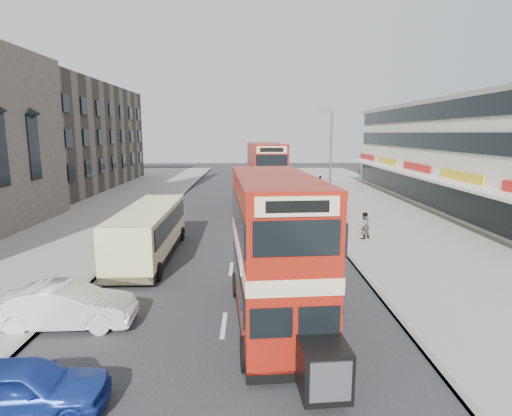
% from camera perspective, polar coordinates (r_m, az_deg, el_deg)
% --- Properties ---
extents(ground, '(160.00, 160.00, 0.00)m').
position_cam_1_polar(ground, '(13.10, -4.96, -19.43)').
color(ground, '#28282B').
rests_on(ground, ground).
extents(road_surface, '(12.00, 90.00, 0.01)m').
position_cam_1_polar(road_surface, '(32.03, -2.50, -1.46)').
color(road_surface, '#28282B').
rests_on(road_surface, ground).
extents(pavement_right, '(12.00, 90.00, 0.15)m').
position_cam_1_polar(pavement_right, '(33.88, 18.24, -1.20)').
color(pavement_right, gray).
rests_on(pavement_right, ground).
extents(pavement_left, '(12.00, 90.00, 0.15)m').
position_cam_1_polar(pavement_left, '(34.50, -22.85, -1.29)').
color(pavement_left, gray).
rests_on(pavement_left, ground).
extents(kerb_left, '(0.20, 90.00, 0.16)m').
position_cam_1_polar(kerb_left, '(32.75, -13.23, -1.33)').
color(kerb_left, gray).
rests_on(kerb_left, ground).
extents(kerb_right, '(0.20, 90.00, 0.16)m').
position_cam_1_polar(kerb_right, '(32.42, 8.34, -1.28)').
color(kerb_right, gray).
rests_on(kerb_right, ground).
extents(brick_terrace, '(14.00, 28.00, 12.00)m').
position_cam_1_polar(brick_terrace, '(54.41, -26.13, 8.68)').
color(brick_terrace, '#66594C').
rests_on(brick_terrace, ground).
extents(commercial_row, '(9.90, 46.20, 9.30)m').
position_cam_1_polar(commercial_row, '(38.46, 28.97, 6.29)').
color(commercial_row, beige).
rests_on(commercial_row, ground).
extents(street_lamp, '(1.00, 0.20, 8.12)m').
position_cam_1_polar(street_lamp, '(29.94, 9.99, 6.82)').
color(street_lamp, slate).
rests_on(street_lamp, ground).
extents(bus_main, '(3.11, 9.02, 4.93)m').
position_cam_1_polar(bus_main, '(14.08, 2.56, -5.77)').
color(bus_main, black).
rests_on(bus_main, ground).
extents(bus_second, '(3.25, 9.89, 5.41)m').
position_cam_1_polar(bus_second, '(35.71, 1.38, 4.38)').
color(bus_second, black).
rests_on(bus_second, ground).
extents(coach, '(2.52, 9.34, 2.47)m').
position_cam_1_polar(coach, '(22.50, -14.34, -3.00)').
color(coach, black).
rests_on(coach, ground).
extents(car_left_near, '(3.98, 1.87, 1.32)m').
position_cam_1_polar(car_left_near, '(11.84, -29.12, -20.57)').
color(car_left_near, '#1C389A').
rests_on(car_left_near, ground).
extents(car_left_front, '(4.54, 1.73, 1.48)m').
position_cam_1_polar(car_left_front, '(15.79, -24.41, -12.04)').
color(car_left_front, white).
rests_on(car_left_front, ground).
extents(car_right_a, '(4.92, 2.52, 1.37)m').
position_cam_1_polar(car_right_a, '(29.63, 5.91, -1.12)').
color(car_right_a, maroon).
rests_on(car_right_a, ground).
extents(car_right_b, '(4.20, 2.20, 1.13)m').
position_cam_1_polar(car_right_b, '(31.23, 7.10, -0.78)').
color(car_right_b, '#C23913').
rests_on(car_right_b, ground).
extents(car_right_c, '(4.35, 1.96, 1.45)m').
position_cam_1_polar(car_right_c, '(43.27, 3.86, 2.55)').
color(car_right_c, '#5B9BB6').
rests_on(car_right_c, ground).
extents(pedestrian_near, '(0.73, 0.65, 1.64)m').
position_cam_1_polar(pedestrian_near, '(26.09, 14.49, -2.30)').
color(pedestrian_near, gray).
rests_on(pedestrian_near, pavement_right).
extents(pedestrian_far, '(1.23, 0.92, 1.94)m').
position_cam_1_polar(pedestrian_far, '(43.96, 8.67, 3.09)').
color(pedestrian_far, gray).
rests_on(pedestrian_far, pavement_right).
extents(cyclist, '(0.59, 1.64, 1.97)m').
position_cam_1_polar(cyclist, '(34.74, 3.40, 0.55)').
color(cyclist, gray).
rests_on(cyclist, ground).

